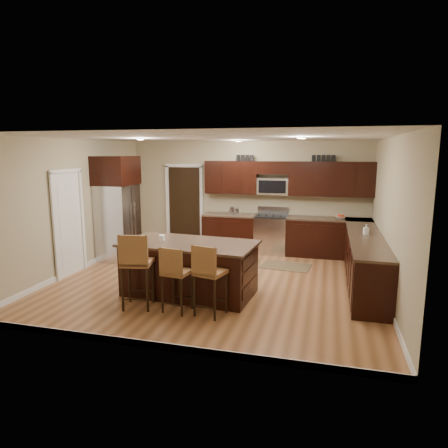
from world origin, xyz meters
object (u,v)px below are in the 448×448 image
(island, at_px, (190,270))
(stool_left, at_px, (136,262))
(refrigerator, at_px, (117,207))
(range, at_px, (271,234))
(stool_mid, at_px, (175,272))
(stool_right, at_px, (208,272))

(island, height_order, stool_left, stool_left)
(stool_left, height_order, refrigerator, refrigerator)
(range, height_order, refrigerator, refrigerator)
(range, relative_size, island, 0.47)
(stool_mid, relative_size, stool_right, 0.94)
(range, height_order, island, range)
(range, height_order, stool_left, stool_left)
(stool_left, bearing_deg, stool_right, -11.69)
(refrigerator, bearing_deg, range, 23.74)
(range, bearing_deg, island, -106.75)
(island, relative_size, stool_left, 1.94)
(island, bearing_deg, refrigerator, 147.68)
(stool_mid, relative_size, refrigerator, 0.44)
(stool_mid, height_order, refrigerator, refrigerator)
(range, height_order, stool_right, range)
(stool_left, xyz_separation_m, refrigerator, (-1.76, 2.59, 0.45))
(range, height_order, stool_mid, range)
(stool_left, height_order, stool_right, stool_left)
(island, height_order, refrigerator, refrigerator)
(stool_right, distance_m, refrigerator, 3.95)
(range, relative_size, stool_right, 1.00)
(island, xyz_separation_m, stool_left, (-0.57, -0.85, 0.33))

